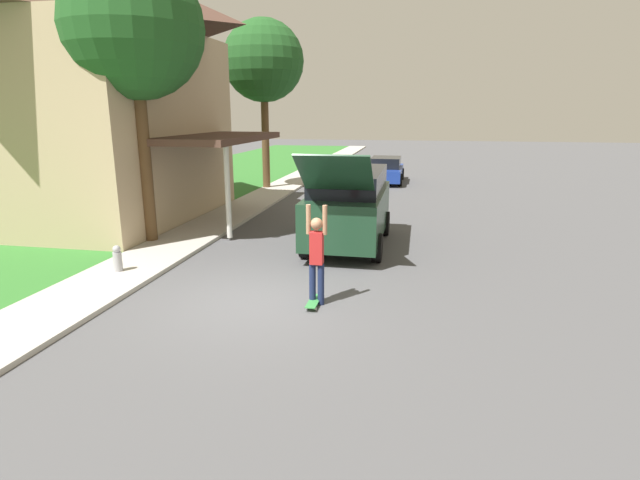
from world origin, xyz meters
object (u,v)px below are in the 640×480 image
Objects in this scene: suv_parked at (349,205)px; car_down_street at (386,170)px; fire_hydrant at (117,259)px; skateboard at (314,301)px; lawn_tree_near at (133,29)px; lawn_tree_far at (263,62)px; skateboarder at (317,254)px.

car_down_street is (0.12, 13.46, -0.51)m from suv_parked.
suv_parked is 8.74× the size of fire_hydrant.
fire_hydrant is at bearing 168.78° from skateboard.
car_down_street reaches higher than skateboard.
lawn_tree_near is 10.76m from lawn_tree_far.
suv_parked is at bearing -60.97° from lawn_tree_far.
lawn_tree_far reaches higher than skateboarder.
car_down_street is 18.15m from skateboard.
car_down_street is 6.96× the size of fire_hydrant.
suv_parked is at bearing 37.13° from fire_hydrant.
car_down_street reaches higher than fire_hydrant.
lawn_tree_far is at bearing 92.47° from fire_hydrant.
suv_parked is 1.25× the size of car_down_street.
fire_hydrant is at bearing -74.98° from lawn_tree_near.
skateboard is at bearing -90.39° from suv_parked.
lawn_tree_near is 1.77× the size of car_down_street.
lawn_tree_far is 1.45× the size of suv_parked.
skateboard is at bearing -117.35° from skateboarder.
suv_parked is 6.96× the size of skateboard.
suv_parked is 4.81m from skateboard.
lawn_tree_far reaches higher than lawn_tree_near.
skateboard is (-0.03, -4.68, -1.09)m from suv_parked.
lawn_tree_far is 1.82× the size of car_down_street.
suv_parked reaches higher than fire_hydrant.
fire_hydrant is at bearing -106.31° from car_down_street.
skateboarder is at bearing -90.34° from car_down_street.
skateboarder is (5.51, -14.51, -4.95)m from lawn_tree_far.
lawn_tree_far is at bearing -147.67° from car_down_street.
lawn_tree_far reaches higher than skateboard.
lawn_tree_near is 9.84× the size of skateboard.
car_down_street is 18.07m from skateboarder.
lawn_tree_near is 8.91m from skateboard.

